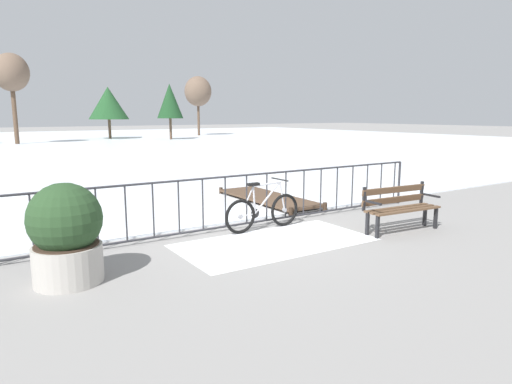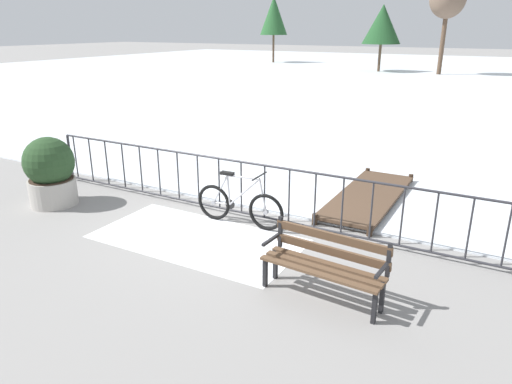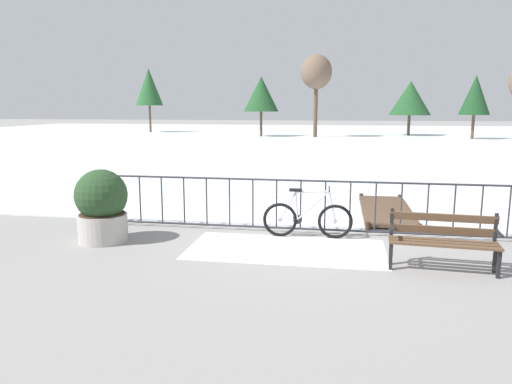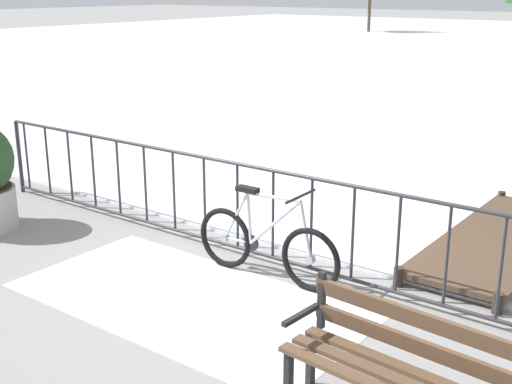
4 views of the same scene
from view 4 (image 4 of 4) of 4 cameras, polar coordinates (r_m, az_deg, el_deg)
name	(u,v)px [view 4 (image 4 of 4)]	position (r m, az deg, el deg)	size (l,w,h in m)	color
ground_plane	(273,264)	(7.35, 1.42, -6.12)	(160.00, 160.00, 0.00)	gray
snow_patch	(188,299)	(6.58, -5.80, -9.04)	(3.44, 1.76, 0.01)	white
railing_fence	(273,215)	(7.14, 1.45, -1.98)	(9.06, 0.06, 1.07)	#2D2D33
bicycle_near_railing	(266,245)	(6.86, 0.84, -4.51)	(1.71, 0.52, 0.97)	black
park_bench	(401,363)	(4.67, 12.21, -13.95)	(1.63, 0.60, 0.89)	brown
wooden_dock	(500,239)	(8.20, 19.97, -3.76)	(1.10, 3.34, 0.20)	#4C3828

